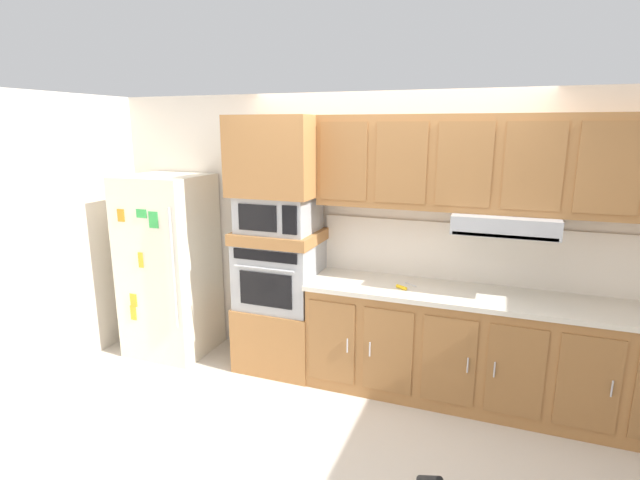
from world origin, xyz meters
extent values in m
plane|color=beige|center=(0.00, 0.00, 0.00)|extent=(9.60, 9.60, 0.00)
cube|color=silver|center=(0.00, 1.11, 1.25)|extent=(6.20, 0.12, 2.50)
cube|color=silver|center=(-2.80, 0.00, 1.25)|extent=(0.12, 7.10, 2.50)
cube|color=silver|center=(-2.08, 0.68, 0.88)|extent=(0.76, 0.70, 1.76)
cylinder|color=silver|center=(-1.75, 0.31, 0.98)|extent=(0.02, 0.02, 1.10)
cube|color=gold|center=(-2.24, 0.33, 0.62)|extent=(0.08, 0.01, 0.12)
cube|color=gold|center=(-2.11, 0.33, 1.02)|extent=(0.05, 0.01, 0.14)
cube|color=gold|center=(-2.26, 0.33, 0.49)|extent=(0.06, 0.01, 0.14)
cube|color=green|center=(-1.94, 0.33, 1.41)|extent=(0.10, 0.01, 0.15)
cube|color=orange|center=(-2.30, 0.33, 1.42)|extent=(0.08, 0.01, 0.12)
cube|color=green|center=(-2.06, 0.33, 1.45)|extent=(0.11, 0.01, 0.08)
cube|color=#A8703D|center=(-0.91, 0.75, 0.30)|extent=(0.74, 0.62, 0.60)
cube|color=#A8AAAF|center=(-0.91, 0.75, 0.90)|extent=(0.70, 0.58, 0.60)
cube|color=black|center=(-0.91, 0.45, 0.84)|extent=(0.49, 0.01, 0.30)
cube|color=black|center=(-0.91, 0.45, 1.14)|extent=(0.60, 0.01, 0.09)
cylinder|color=#A8AAAF|center=(-0.91, 0.43, 1.03)|extent=(0.56, 0.02, 0.02)
cube|color=#A8703D|center=(-0.91, 0.75, 1.25)|extent=(0.74, 0.62, 0.10)
cube|color=#A8AAAF|center=(-0.91, 0.75, 1.46)|extent=(0.64, 0.53, 0.32)
cube|color=black|center=(-0.99, 0.48, 1.46)|extent=(0.35, 0.01, 0.22)
cube|color=black|center=(-0.69, 0.48, 1.46)|extent=(0.13, 0.01, 0.24)
cube|color=#A8703D|center=(-0.91, 0.75, 1.96)|extent=(0.74, 0.62, 0.68)
cube|color=#A8703D|center=(0.88, 0.75, 0.44)|extent=(2.85, 0.60, 0.88)
cube|color=#9A6738|center=(-0.31, 0.44, 0.46)|extent=(0.40, 0.01, 0.70)
cylinder|color=#BCBCC1|center=(-0.17, 0.43, 0.46)|extent=(0.01, 0.01, 0.12)
cube|color=#9A6738|center=(0.17, 0.44, 0.46)|extent=(0.40, 0.01, 0.70)
cylinder|color=#BCBCC1|center=(0.02, 0.43, 0.46)|extent=(0.01, 0.01, 0.12)
cube|color=#9A6738|center=(0.64, 0.44, 0.46)|extent=(0.40, 0.01, 0.70)
cylinder|color=#BCBCC1|center=(0.78, 0.43, 0.46)|extent=(0.01, 0.01, 0.12)
cube|color=#9A6738|center=(1.12, 0.44, 0.46)|extent=(0.40, 0.01, 0.70)
cylinder|color=#BCBCC1|center=(0.97, 0.43, 0.46)|extent=(0.01, 0.01, 0.12)
cube|color=#9A6738|center=(1.59, 0.44, 0.46)|extent=(0.40, 0.01, 0.70)
cylinder|color=#BCBCC1|center=(1.73, 0.43, 0.46)|extent=(0.01, 0.01, 0.12)
cube|color=silver|center=(0.88, 0.75, 0.90)|extent=(2.89, 0.64, 0.04)
cube|color=white|center=(0.88, 1.04, 1.17)|extent=(2.89, 0.02, 0.50)
cube|color=#A8703D|center=(0.88, 0.88, 1.93)|extent=(2.85, 0.34, 0.74)
cube|color=#A8AAAF|center=(0.96, 0.81, 1.49)|extent=(0.76, 0.48, 0.14)
cube|color=black|center=(0.96, 0.59, 1.43)|extent=(0.72, 0.04, 0.02)
cube|color=#9A6738|center=(-0.31, 0.70, 1.93)|extent=(0.40, 0.01, 0.63)
cube|color=#9A6738|center=(0.17, 0.70, 1.93)|extent=(0.40, 0.01, 0.63)
cube|color=#9A6738|center=(0.64, 0.70, 1.93)|extent=(0.40, 0.01, 0.63)
cube|color=#9A6738|center=(1.12, 0.70, 1.93)|extent=(0.40, 0.01, 0.63)
cube|color=#9A6738|center=(1.59, 0.70, 1.93)|extent=(0.40, 0.01, 0.63)
cylinder|color=yellow|center=(0.22, 0.66, 0.93)|extent=(0.10, 0.08, 0.03)
cylinder|color=silver|center=(0.27, 0.75, 0.93)|extent=(0.11, 0.07, 0.01)
cylinder|color=black|center=(0.69, -0.89, 0.45)|extent=(0.16, 0.15, 0.14)
camera|label=1|loc=(0.92, -3.07, 2.20)|focal=27.17mm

